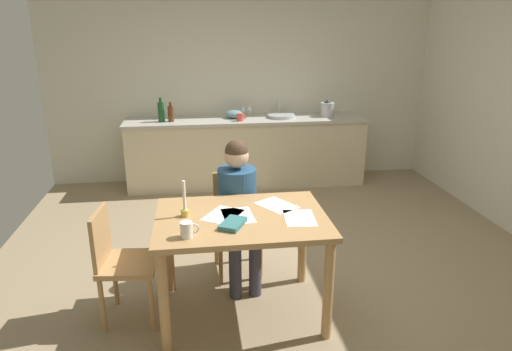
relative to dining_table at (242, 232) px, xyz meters
The scene contains 22 objects.
ground_plane 1.03m from the dining_table, 60.85° to the left, with size 5.20×5.20×0.04m, color #937F60.
wall_back 3.35m from the dining_table, 83.49° to the left, with size 5.20×0.12×2.60m, color beige.
kitchen_counter 2.94m from the dining_table, 82.69° to the left, with size 3.14×0.64×0.90m.
dining_table is the anchor object (origin of this frame).
chair_at_table 0.70m from the dining_table, 88.10° to the left, with size 0.42×0.42×0.86m.
person_seated 0.53m from the dining_table, 86.75° to the left, with size 0.34×0.60×1.19m.
chair_side_empty 0.89m from the dining_table, behind, with size 0.44×0.44×0.85m.
coffee_mug 0.50m from the dining_table, 143.11° to the right, with size 0.12×0.08×0.10m.
candlestick 0.44m from the dining_table, behind, with size 0.06×0.06×0.27m.
book_magazine 0.22m from the dining_table, 115.87° to the right, with size 0.13×0.22×0.03m, color #326E71.
paper_letter 0.18m from the dining_table, 162.15° to the left, with size 0.21×0.30×0.00m, color white.
paper_bill 0.43m from the dining_table, 11.90° to the right, with size 0.21×0.30×0.00m, color white.
paper_envelope 0.13m from the dining_table, 148.14° to the left, with size 0.21×0.30×0.00m, color white.
paper_receipt 0.35m from the dining_table, 30.64° to the left, with size 0.21×0.30×0.00m, color white.
sink_unit 3.04m from the dining_table, 73.93° to the left, with size 0.36×0.36×0.24m.
bottle_oil 2.96m from the dining_table, 104.06° to the left, with size 0.08×0.08×0.30m.
bottle_vinegar 2.92m from the dining_table, 101.78° to the left, with size 0.08×0.08×0.25m.
mixing_bowl 2.98m from the dining_table, 85.78° to the left, with size 0.23×0.23×0.10m, color #668C99.
stovetop_kettle 3.27m from the dining_table, 63.35° to the left, with size 0.18×0.18×0.22m.
wine_glass_near_sink 3.11m from the dining_table, 81.90° to the left, with size 0.07×0.07×0.15m.
wine_glass_by_kettle 3.10m from the dining_table, 83.59° to the left, with size 0.07×0.07×0.15m.
teacup_on_counter 2.79m from the dining_table, 84.23° to the left, with size 0.12×0.09×0.09m.
Camera 1 is at (-0.67, -3.62, 2.08)m, focal length 32.00 mm.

